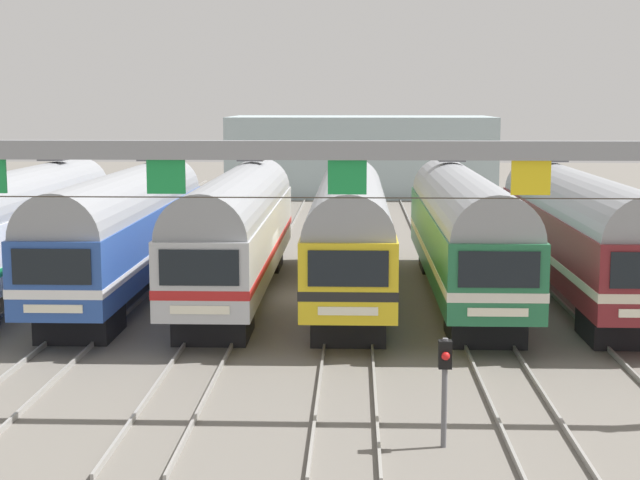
# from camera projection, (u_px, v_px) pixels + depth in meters

# --- Properties ---
(ground_plane) EXTENTS (160.00, 160.00, 0.00)m
(ground_plane) POSITION_uv_depth(u_px,v_px,m) (294.00, 297.00, 36.70)
(ground_plane) COLOR slate
(track_bed) EXTENTS (22.63, 70.00, 0.15)m
(track_bed) POSITION_uv_depth(u_px,v_px,m) (313.00, 234.00, 53.50)
(track_bed) COLOR gray
(track_bed) RESTS_ON ground
(commuter_train_white) EXTENTS (2.88, 18.06, 5.05)m
(commuter_train_white) POSITION_uv_depth(u_px,v_px,m) (15.00, 226.00, 36.69)
(commuter_train_white) COLOR white
(commuter_train_white) RESTS_ON ground
(commuter_train_blue) EXTENTS (2.88, 18.06, 5.05)m
(commuter_train_blue) POSITION_uv_depth(u_px,v_px,m) (126.00, 226.00, 36.54)
(commuter_train_blue) COLOR #284C9E
(commuter_train_blue) RESTS_ON ground
(commuter_train_stainless) EXTENTS (2.88, 18.06, 5.05)m
(commuter_train_stainless) POSITION_uv_depth(u_px,v_px,m) (237.00, 227.00, 36.39)
(commuter_train_stainless) COLOR #B2B5BA
(commuter_train_stainless) RESTS_ON ground
(commuter_train_yellow) EXTENTS (2.88, 18.06, 5.05)m
(commuter_train_yellow) POSITION_uv_depth(u_px,v_px,m) (350.00, 227.00, 36.24)
(commuter_train_yellow) COLOR gold
(commuter_train_yellow) RESTS_ON ground
(commuter_train_green) EXTENTS (2.88, 18.06, 5.05)m
(commuter_train_green) POSITION_uv_depth(u_px,v_px,m) (464.00, 228.00, 36.09)
(commuter_train_green) COLOR #236B42
(commuter_train_green) RESTS_ON ground
(commuter_train_maroon) EXTENTS (2.88, 18.06, 5.05)m
(commuter_train_maroon) POSITION_uv_depth(u_px,v_px,m) (578.00, 228.00, 35.94)
(commuter_train_maroon) COLOR maroon
(commuter_train_maroon) RESTS_ON ground
(catenary_gantry) EXTENTS (26.36, 0.44, 6.97)m
(catenary_gantry) POSITION_uv_depth(u_px,v_px,m) (256.00, 188.00, 22.58)
(catenary_gantry) COLOR gray
(catenary_gantry) RESTS_ON ground
(yard_signal_mast) EXTENTS (0.28, 0.35, 2.40)m
(yard_signal_mast) POSITION_uv_depth(u_px,v_px,m) (445.00, 371.00, 20.64)
(yard_signal_mast) COLOR #59595E
(yard_signal_mast) RESTS_ON ground
(maintenance_building) EXTENTS (20.31, 10.00, 6.11)m
(maintenance_building) POSITION_uv_depth(u_px,v_px,m) (361.00, 155.00, 76.33)
(maintenance_building) COLOR #9EB2B7
(maintenance_building) RESTS_ON ground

